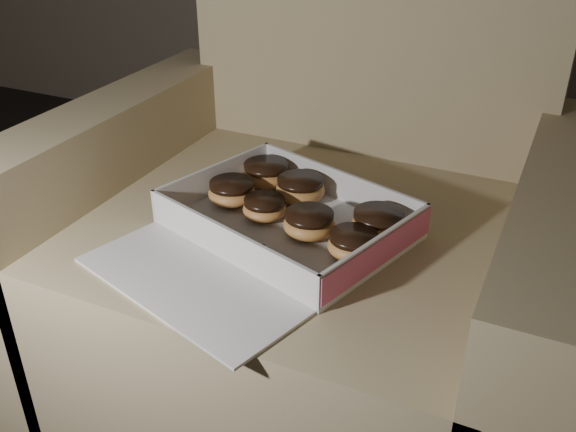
# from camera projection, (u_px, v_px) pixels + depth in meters

# --- Properties ---
(armchair) EXTENTS (0.94, 0.80, 0.99)m
(armchair) POSITION_uv_depth(u_px,v_px,m) (315.00, 258.00, 1.25)
(armchair) COLOR #988961
(armchair) RESTS_ON floor
(bakery_box) EXTENTS (0.48, 0.53, 0.06)m
(bakery_box) POSITION_uv_depth(u_px,v_px,m) (273.00, 233.00, 1.05)
(bakery_box) COLOR silver
(bakery_box) RESTS_ON armchair
(donut_a) EXTENTS (0.09, 0.09, 0.04)m
(donut_a) POSITION_uv_depth(u_px,v_px,m) (232.00, 192.00, 1.14)
(donut_a) COLOR #C18743
(donut_a) RESTS_ON bakery_box
(donut_b) EXTENTS (0.09, 0.09, 0.04)m
(donut_b) POSITION_uv_depth(u_px,v_px,m) (300.00, 189.00, 1.15)
(donut_b) COLOR #C18743
(donut_b) RESTS_ON bakery_box
(donut_c) EXTENTS (0.09, 0.09, 0.04)m
(donut_c) POSITION_uv_depth(u_px,v_px,m) (266.00, 173.00, 1.20)
(donut_c) COLOR #C18743
(donut_c) RESTS_ON bakery_box
(donut_d) EXTENTS (0.09, 0.09, 0.04)m
(donut_d) POSITION_uv_depth(u_px,v_px,m) (309.00, 223.00, 1.04)
(donut_d) COLOR #C18743
(donut_d) RESTS_ON bakery_box
(donut_e) EXTENTS (0.07, 0.07, 0.04)m
(donut_e) POSITION_uv_depth(u_px,v_px,m) (265.00, 208.00, 1.09)
(donut_e) COLOR #C18743
(donut_e) RESTS_ON bakery_box
(donut_f) EXTENTS (0.09, 0.09, 0.04)m
(donut_f) POSITION_uv_depth(u_px,v_px,m) (378.00, 223.00, 1.04)
(donut_f) COLOR #C18743
(donut_f) RESTS_ON bakery_box
(donut_g) EXTENTS (0.08, 0.08, 0.04)m
(donut_g) POSITION_uv_depth(u_px,v_px,m) (354.00, 244.00, 0.99)
(donut_g) COLOR #C18743
(donut_g) RESTS_ON bakery_box
(crumb_a) EXTENTS (0.01, 0.01, 0.00)m
(crumb_a) POSITION_uv_depth(u_px,v_px,m) (263.00, 246.00, 1.02)
(crumb_a) COLOR black
(crumb_a) RESTS_ON bakery_box
(crumb_b) EXTENTS (0.01, 0.01, 0.00)m
(crumb_b) POSITION_uv_depth(u_px,v_px,m) (227.00, 236.00, 1.05)
(crumb_b) COLOR black
(crumb_b) RESTS_ON bakery_box
(crumb_c) EXTENTS (0.01, 0.01, 0.00)m
(crumb_c) POSITION_uv_depth(u_px,v_px,m) (324.00, 290.00, 0.92)
(crumb_c) COLOR black
(crumb_c) RESTS_ON bakery_box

